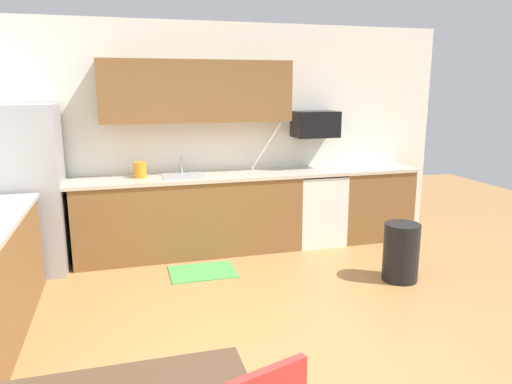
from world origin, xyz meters
TOP-DOWN VIEW (x-y plane):
  - ground_plane at (0.00, 0.00)m, footprint 12.00×12.00m
  - wall_back at (0.00, 2.65)m, footprint 5.80×0.10m
  - cabinet_run_back at (-0.44, 2.30)m, footprint 2.61×0.60m
  - cabinet_run_back_right at (1.93, 2.30)m, footprint 0.94×0.60m
  - countertop_back at (0.00, 2.30)m, footprint 4.80×0.64m
  - upper_cabinets_back at (-0.30, 2.43)m, footprint 2.20×0.34m
  - refrigerator at (-2.18, 2.22)m, footprint 0.76×0.70m
  - oven_range at (1.16, 2.30)m, footprint 0.60×0.60m
  - microwave at (1.16, 2.40)m, footprint 0.54×0.36m
  - sink_basin at (-0.50, 2.30)m, footprint 0.48×0.40m
  - sink_faucet at (-0.50, 2.48)m, footprint 0.02×0.02m
  - trash_bin at (1.51, 0.90)m, footprint 0.36×0.36m
  - floor_mat at (-0.41, 1.65)m, footprint 0.70×0.50m
  - kettle at (-0.99, 2.35)m, footprint 0.14×0.14m

SIDE VIEW (x-z plane):
  - ground_plane at x=0.00m, z-range 0.00..0.00m
  - floor_mat at x=-0.41m, z-range 0.00..0.01m
  - trash_bin at x=1.51m, z-range 0.00..0.60m
  - cabinet_run_back at x=-0.44m, z-range 0.00..0.90m
  - cabinet_run_back_right at x=1.93m, z-range 0.00..0.90m
  - oven_range at x=1.16m, z-range 0.00..0.91m
  - sink_basin at x=-0.50m, z-range 0.81..0.95m
  - refrigerator at x=-2.18m, z-range 0.00..1.78m
  - countertop_back at x=0.00m, z-range 0.90..0.94m
  - kettle at x=-0.99m, z-range 0.92..1.12m
  - sink_faucet at x=-0.50m, z-range 0.92..1.16m
  - wall_back at x=0.00m, z-range 0.00..2.70m
  - microwave at x=1.16m, z-range 1.34..1.66m
  - upper_cabinets_back at x=-0.30m, z-range 1.55..2.25m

